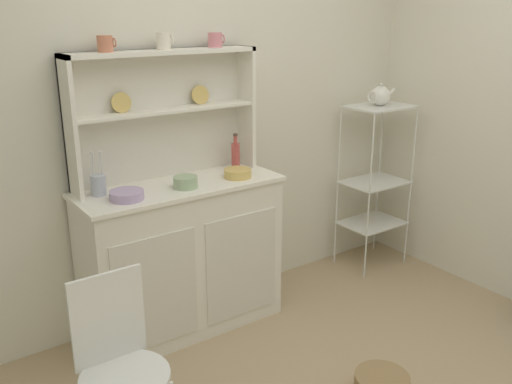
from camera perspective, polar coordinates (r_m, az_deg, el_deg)
name	(u,v)px	position (r m, az deg, el deg)	size (l,w,h in m)	color
wall_back	(203,110)	(3.44, -5.41, 8.28)	(3.84, 0.05, 2.50)	silver
hutch_cabinet	(183,256)	(3.31, -7.49, -6.50)	(1.17, 0.45, 0.90)	white
hutch_shelf_unit	(162,105)	(3.20, -9.54, 8.74)	(1.10, 0.18, 0.73)	silver
bakers_rack	(375,170)	(4.12, 12.08, 2.18)	(0.45, 0.33, 1.20)	silver
wire_chair	(118,356)	(2.40, -13.89, -15.89)	(0.36, 0.36, 0.85)	white
cup_terracotta_0	(105,44)	(3.00, -15.13, 14.40)	(0.09, 0.08, 0.08)	#C67556
cup_cream_1	(164,41)	(3.13, -9.39, 14.97)	(0.09, 0.07, 0.09)	silver
cup_rose_2	(215,40)	(3.28, -4.18, 15.22)	(0.10, 0.08, 0.08)	#D17A84
bowl_mixing_large	(127,195)	(2.95, -13.06, -0.32)	(0.18, 0.18, 0.05)	#B79ECC
bowl_floral_medium	(186,182)	(3.08, -7.20, 1.01)	(0.13, 0.13, 0.06)	#9EB78E
bowl_cream_small	(238,173)	(3.25, -1.88, 1.93)	(0.16, 0.16, 0.05)	#DBB760
jam_bottle	(236,155)	(3.41, -2.10, 3.81)	(0.05, 0.05, 0.22)	#B74C47
utensil_jar	(98,185)	(3.04, -15.79, 0.74)	(0.08, 0.08, 0.24)	#B2B7C6
porcelain_teapot	(380,96)	(4.01, 12.57, 9.56)	(0.23, 0.14, 0.16)	white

